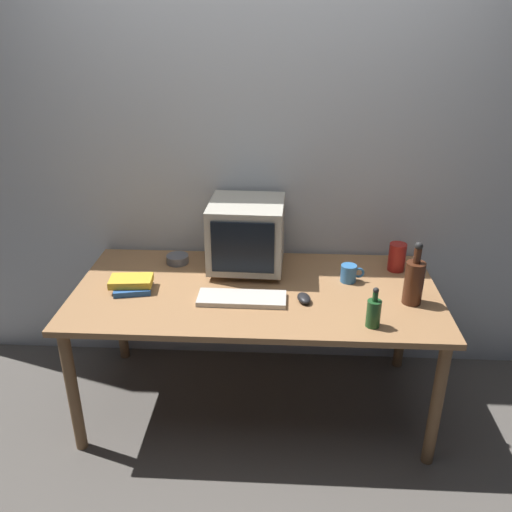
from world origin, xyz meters
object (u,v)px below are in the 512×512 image
Objects in this scene: metal_canister at (397,257)px; bottle_tall at (414,281)px; keyboard at (242,298)px; bottle_short at (374,312)px; mug at (349,273)px; cd_spindle at (178,259)px; book_stack at (132,284)px; computer_mouse at (304,298)px; crt_monitor at (247,235)px.

bottle_tall is at bearing -88.56° from metal_canister.
bottle_short is at bearing -17.46° from keyboard.
mug is 1.00× the size of cd_spindle.
bottle_short is 0.61m from metal_canister.
book_stack is at bearing -117.42° from cd_spindle.
bottle_tall is at bearing -2.30° from book_stack.
bottle_tall is 1.43× the size of book_stack.
mug is (-0.27, 0.20, -0.07)m from bottle_tall.
computer_mouse is 0.67× the size of metal_canister.
computer_mouse is at bearing 145.66° from bottle_short.
keyboard is 4.20× the size of computer_mouse.
crt_monitor is 0.40m from keyboard.
metal_canister is at bearing 12.47° from book_stack.
book_stack is 1.38m from metal_canister.
bottle_tall is 0.35m from metal_canister.
cd_spindle is (0.17, 0.32, -0.01)m from book_stack.
bottle_tall reaches higher than keyboard.
crt_monitor reaches higher than cd_spindle.
bottle_tall reaches higher than metal_canister.
cd_spindle is at bearing 169.43° from mug.
mug reaches higher than computer_mouse.
bottle_short reaches higher than cd_spindle.
metal_canister is (0.79, 0.02, -0.12)m from crt_monitor.
bottle_short is at bearing -81.95° from mug.
mug reaches higher than keyboard.
cd_spindle is (-0.38, 0.04, -0.17)m from crt_monitor.
bottle_short is (0.59, -0.55, -0.12)m from crt_monitor.
crt_monitor is 2.66× the size of metal_canister.
cd_spindle is at bearing 148.62° from bottle_short.
crt_monitor reaches higher than bottle_tall.
bottle_tall is (0.80, -0.33, -0.08)m from crt_monitor.
cd_spindle is at bearing 178.87° from metal_canister.
mug is 0.93m from cd_spindle.
metal_canister is at bearing 1.24° from crt_monitor.
mug is at bearing 28.78° from computer_mouse.
keyboard is at bearing -154.49° from metal_canister.
crt_monitor is at bearing 90.74° from keyboard.
computer_mouse is 0.32× the size of bottle_tall.
bottle_tall is 0.31m from bottle_short.
keyboard is at bearing -178.07° from bottle_tall.
keyboard is 0.62m from bottle_short.
keyboard is 3.50× the size of cd_spindle.
keyboard is at bearing -8.39° from book_stack.
book_stack is at bearing 160.26° from computer_mouse.
crt_monitor is at bearing 115.16° from computer_mouse.
book_stack is at bearing -153.03° from crt_monitor.
bottle_tall is 1.64× the size of bottle_short.
crt_monitor is 1.83× the size of book_stack.
crt_monitor is at bearing 26.97° from book_stack.
bottle_tall is 0.35m from mug.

